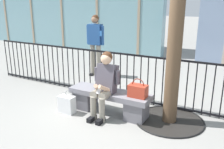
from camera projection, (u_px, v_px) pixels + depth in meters
The scene contains 7 objects.
ground_plane at pixel (110, 113), 4.80m from camera, with size 60.00×60.00×0.00m, color gray.
stone_bench at pixel (109, 100), 4.72m from camera, with size 1.60×0.44×0.45m.
seated_person_with_phone at pixel (104, 83), 4.52m from camera, with size 0.52×0.66×1.21m.
handbag_on_bench at pixel (138, 91), 4.36m from camera, with size 0.33×0.20×0.34m.
shopping_bag at pixel (67, 104), 4.77m from camera, with size 0.32×0.18×0.43m.
bystander_at_railing at pixel (95, 41), 6.92m from camera, with size 0.55×0.27×1.71m.
plaza_railing at pixel (127, 77), 5.29m from camera, with size 7.58×0.04×1.03m.
Camera 1 is at (2.14, -3.82, 2.10)m, focal length 39.79 mm.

